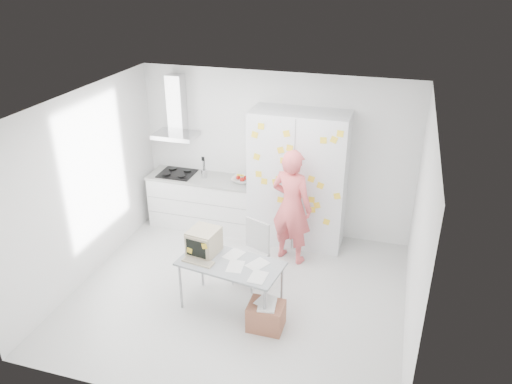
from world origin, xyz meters
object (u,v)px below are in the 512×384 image
(person, at_px, (292,207))
(cardboard_box, at_px, (266,316))
(desk, at_px, (213,251))
(chair, at_px, (253,249))

(person, relative_size, cardboard_box, 4.07)
(desk, xyz_separation_m, chair, (0.35, 0.60, -0.27))
(cardboard_box, bearing_deg, person, 92.51)
(person, distance_m, cardboard_box, 1.81)
(person, distance_m, chair, 0.91)
(desk, bearing_deg, person, 69.42)
(chair, xyz_separation_m, cardboard_box, (0.46, -0.92, -0.35))
(person, bearing_deg, chair, 79.87)
(desk, bearing_deg, cardboard_box, -13.20)
(desk, bearing_deg, chair, 67.71)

